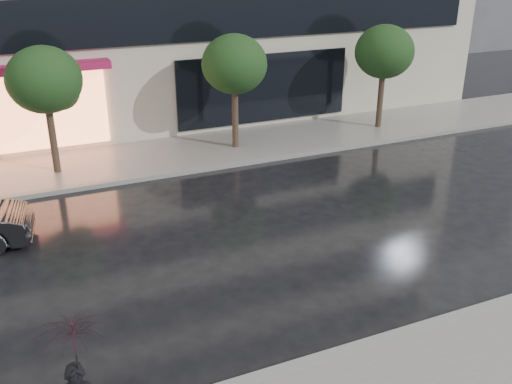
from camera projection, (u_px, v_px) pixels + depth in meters
ground at (287, 332)px, 10.58m from camera, size 120.00×120.00×0.00m
sidewalk_far at (150, 158)px, 19.16m from camera, size 60.00×3.50×0.12m
curb_near at (314, 362)px, 9.71m from camera, size 60.00×0.25×0.14m
curb_far at (164, 175)px, 17.69m from camera, size 60.00×0.25×0.14m
tree_mid_west at (47, 82)px, 16.75m from camera, size 2.20×2.20×3.99m
tree_mid_east at (236, 66)px, 18.98m from camera, size 2.20×2.20×3.99m
tree_far_east at (385, 54)px, 21.21m from camera, size 2.20×2.20×3.99m
pedestrian_with_umbrella at (77, 371)px, 7.26m from camera, size 1.16×1.17×2.24m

